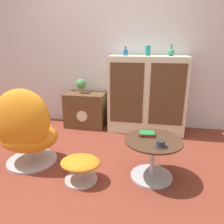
{
  "coord_description": "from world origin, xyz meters",
  "views": [
    {
      "loc": [
        0.73,
        -1.99,
        1.37
      ],
      "look_at": [
        0.26,
        0.51,
        0.55
      ],
      "focal_mm": 35.0,
      "sensor_mm": 36.0,
      "label": 1
    }
  ],
  "objects_px": {
    "egg_chair": "(25,129)",
    "vase_inner_left": "(148,51)",
    "teacup": "(161,144)",
    "ottoman": "(81,165)",
    "vase_inner_right": "(171,52)",
    "sideboard": "(147,95)",
    "potted_plant": "(81,85)",
    "coffee_table": "(153,155)",
    "tv_console": "(86,110)",
    "vase_leftmost": "(125,52)",
    "book_stack": "(147,134)"
  },
  "relations": [
    {
      "from": "egg_chair",
      "to": "teacup",
      "type": "relative_size",
      "value": 7.26
    },
    {
      "from": "vase_leftmost",
      "to": "vase_inner_left",
      "type": "relative_size",
      "value": 0.92
    },
    {
      "from": "coffee_table",
      "to": "potted_plant",
      "type": "relative_size",
      "value": 2.55
    },
    {
      "from": "sideboard",
      "to": "vase_inner_right",
      "type": "bearing_deg",
      "value": 0.7
    },
    {
      "from": "book_stack",
      "to": "vase_inner_left",
      "type": "bearing_deg",
      "value": 93.12
    },
    {
      "from": "vase_inner_right",
      "to": "book_stack",
      "type": "xyz_separation_m",
      "value": [
        -0.27,
        -1.21,
        -0.78
      ]
    },
    {
      "from": "potted_plant",
      "to": "book_stack",
      "type": "height_order",
      "value": "potted_plant"
    },
    {
      "from": "egg_chair",
      "to": "vase_leftmost",
      "type": "height_order",
      "value": "vase_leftmost"
    },
    {
      "from": "coffee_table",
      "to": "teacup",
      "type": "distance_m",
      "value": 0.25
    },
    {
      "from": "vase_leftmost",
      "to": "vase_inner_right",
      "type": "height_order",
      "value": "vase_inner_right"
    },
    {
      "from": "ottoman",
      "to": "teacup",
      "type": "distance_m",
      "value": 0.83
    },
    {
      "from": "egg_chair",
      "to": "ottoman",
      "type": "relative_size",
      "value": 2.27
    },
    {
      "from": "vase_leftmost",
      "to": "teacup",
      "type": "relative_size",
      "value": 1.04
    },
    {
      "from": "sideboard",
      "to": "vase_inner_left",
      "type": "relative_size",
      "value": 8.17
    },
    {
      "from": "ottoman",
      "to": "coffee_table",
      "type": "xyz_separation_m",
      "value": [
        0.72,
        0.19,
        0.09
      ]
    },
    {
      "from": "tv_console",
      "to": "potted_plant",
      "type": "xyz_separation_m",
      "value": [
        -0.06,
        0.0,
        0.42
      ]
    },
    {
      "from": "potted_plant",
      "to": "teacup",
      "type": "bearing_deg",
      "value": -49.61
    },
    {
      "from": "book_stack",
      "to": "vase_leftmost",
      "type": "bearing_deg",
      "value": 107.98
    },
    {
      "from": "sideboard",
      "to": "tv_console",
      "type": "xyz_separation_m",
      "value": [
        -1.0,
        0.02,
        -0.31
      ]
    },
    {
      "from": "egg_chair",
      "to": "vase_inner_left",
      "type": "distance_m",
      "value": 2.0
    },
    {
      "from": "ottoman",
      "to": "teacup",
      "type": "height_order",
      "value": "teacup"
    },
    {
      "from": "vase_inner_left",
      "to": "potted_plant",
      "type": "xyz_separation_m",
      "value": [
        -1.05,
        0.02,
        -0.55
      ]
    },
    {
      "from": "tv_console",
      "to": "egg_chair",
      "type": "bearing_deg",
      "value": -102.37
    },
    {
      "from": "egg_chair",
      "to": "vase_inner_right",
      "type": "bearing_deg",
      "value": 39.08
    },
    {
      "from": "egg_chair",
      "to": "vase_inner_left",
      "type": "height_order",
      "value": "vase_inner_left"
    },
    {
      "from": "coffee_table",
      "to": "potted_plant",
      "type": "distance_m",
      "value": 1.83
    },
    {
      "from": "tv_console",
      "to": "coffee_table",
      "type": "height_order",
      "value": "tv_console"
    },
    {
      "from": "vase_inner_right",
      "to": "teacup",
      "type": "bearing_deg",
      "value": -95.12
    },
    {
      "from": "egg_chair",
      "to": "vase_inner_left",
      "type": "bearing_deg",
      "value": 45.68
    },
    {
      "from": "vase_inner_left",
      "to": "vase_inner_right",
      "type": "bearing_deg",
      "value": 0.0
    },
    {
      "from": "tv_console",
      "to": "teacup",
      "type": "relative_size",
      "value": 5.12
    },
    {
      "from": "vase_inner_left",
      "to": "sideboard",
      "type": "bearing_deg",
      "value": -12.09
    },
    {
      "from": "egg_chair",
      "to": "vase_inner_right",
      "type": "xyz_separation_m",
      "value": [
        1.61,
        1.3,
        0.79
      ]
    },
    {
      "from": "tv_console",
      "to": "ottoman",
      "type": "relative_size",
      "value": 1.6
    },
    {
      "from": "coffee_table",
      "to": "potted_plant",
      "type": "height_order",
      "value": "potted_plant"
    },
    {
      "from": "sideboard",
      "to": "ottoman",
      "type": "height_order",
      "value": "sideboard"
    },
    {
      "from": "vase_inner_left",
      "to": "book_stack",
      "type": "bearing_deg",
      "value": -86.88
    },
    {
      "from": "sideboard",
      "to": "teacup",
      "type": "relative_size",
      "value": 9.19
    },
    {
      "from": "sideboard",
      "to": "egg_chair",
      "type": "distance_m",
      "value": 1.84
    },
    {
      "from": "tv_console",
      "to": "potted_plant",
      "type": "height_order",
      "value": "potted_plant"
    },
    {
      "from": "ottoman",
      "to": "teacup",
      "type": "xyz_separation_m",
      "value": [
        0.78,
        0.04,
        0.28
      ]
    },
    {
      "from": "coffee_table",
      "to": "vase_leftmost",
      "type": "distance_m",
      "value": 1.69
    },
    {
      "from": "sideboard",
      "to": "ottoman",
      "type": "relative_size",
      "value": 2.87
    },
    {
      "from": "coffee_table",
      "to": "vase_leftmost",
      "type": "bearing_deg",
      "value": 109.64
    },
    {
      "from": "egg_chair",
      "to": "ottoman",
      "type": "height_order",
      "value": "egg_chair"
    },
    {
      "from": "egg_chair",
      "to": "ottoman",
      "type": "bearing_deg",
      "value": -15.53
    },
    {
      "from": "egg_chair",
      "to": "ottoman",
      "type": "distance_m",
      "value": 0.77
    },
    {
      "from": "vase_inner_left",
      "to": "vase_inner_right",
      "type": "distance_m",
      "value": 0.33
    },
    {
      "from": "sideboard",
      "to": "vase_leftmost",
      "type": "distance_m",
      "value": 0.72
    },
    {
      "from": "vase_inner_right",
      "to": "sideboard",
      "type": "bearing_deg",
      "value": -179.3
    }
  ]
}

